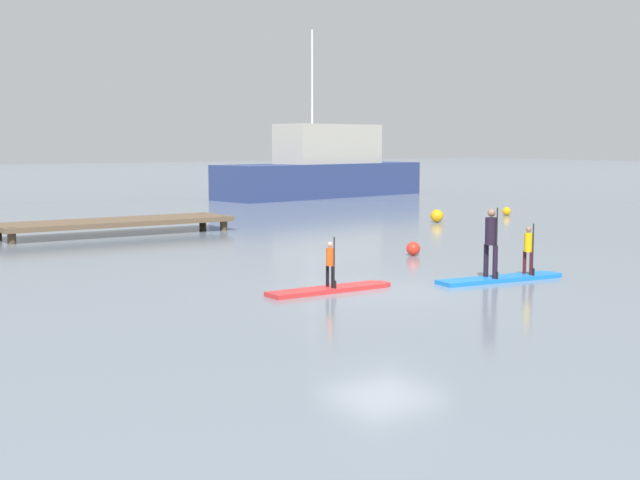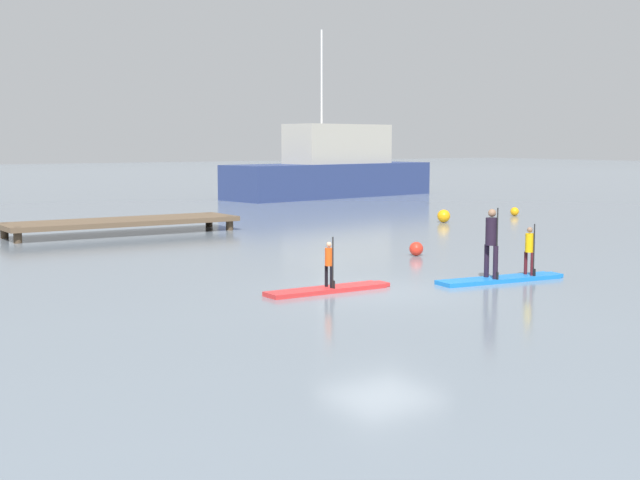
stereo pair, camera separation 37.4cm
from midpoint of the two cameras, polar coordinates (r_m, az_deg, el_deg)
ground_plane at (r=20.10m, az=3.57°, el=-3.34°), size 240.00×240.00×0.00m
paddleboard_near at (r=20.04m, az=0.12°, el=-3.22°), size 3.16×0.64×0.10m
paddler_child_solo at (r=19.93m, az=0.14°, el=-1.44°), size 0.18×0.38×1.17m
paddleboard_far at (r=22.00m, az=11.16°, el=-2.47°), size 3.53×1.07×0.10m
paddler_adult at (r=21.67m, az=10.55°, el=0.11°), size 0.33×0.52×1.72m
paddler_child_front at (r=22.42m, az=12.90°, el=-0.48°), size 0.24×0.41×1.29m
fishing_boat_white_large at (r=54.43m, az=-0.00°, el=4.59°), size 14.64×5.82×10.07m
floating_dock at (r=33.17m, az=-13.41°, el=1.12°), size 8.59×2.38×0.54m
mooring_buoy_near at (r=26.45m, az=5.66°, el=-0.56°), size 0.42×0.42×0.42m
mooring_buoy_mid at (r=41.46m, az=11.75°, el=1.84°), size 0.39×0.39×0.39m
mooring_buoy_far at (r=37.47m, az=7.30°, el=1.57°), size 0.54×0.54×0.54m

